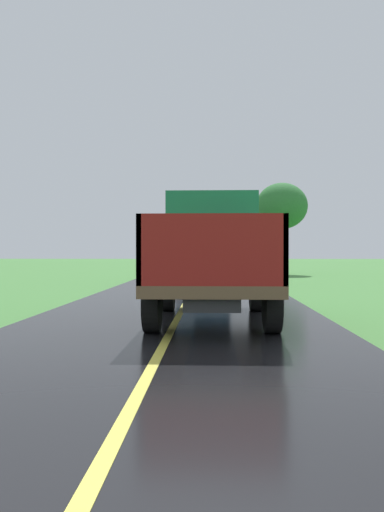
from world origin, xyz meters
The scene contains 3 objects.
banana_truck_near centered at (0.73, 9.65, 1.46)m, with size 2.38×5.82×2.80m.
banana_truck_far centered at (0.35, 23.67, 1.47)m, with size 2.38×5.81×2.80m.
roadside_tree_near_left centered at (5.29, 32.63, 4.45)m, with size 3.37×3.37×5.98m.
Camera 1 is at (0.74, -1.96, 1.51)m, focal length 36.85 mm.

